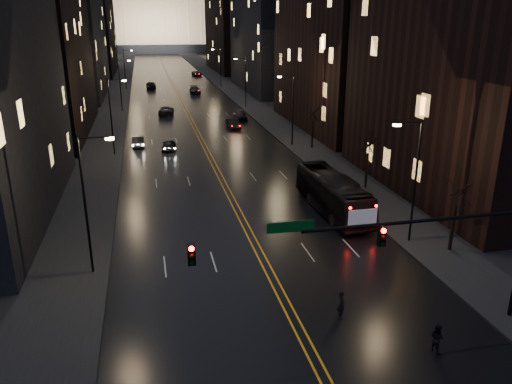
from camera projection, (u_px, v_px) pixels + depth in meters
ground at (307, 345)px, 24.76m from camera, size 900.00×900.00×0.00m
road at (168, 75)px, 144.67m from camera, size 20.00×320.00×0.02m
sidewalk_left at (118, 76)px, 141.79m from camera, size 8.00×320.00×0.16m
sidewalk_right at (216, 74)px, 147.51m from camera, size 8.00×320.00×0.16m
center_line at (168, 75)px, 144.67m from camera, size 0.62×320.00×0.01m
building_left_mid at (31, 30)px, 65.69m from camera, size 12.00×30.00×28.00m
building_left_far at (71, 47)px, 102.05m from camera, size 12.00×34.00×20.00m
building_left_dist at (91, 31)px, 145.68m from camera, size 12.00×40.00×24.00m
building_right_near at (470, 60)px, 43.57m from camera, size 12.00×26.00×24.00m
building_right_mid at (270, 31)px, 109.66m from camera, size 12.00×34.00×26.00m
building_right_dist at (233, 34)px, 154.60m from camera, size 12.00×40.00×22.00m
capitol at (153, 16)px, 249.75m from camera, size 90.00×50.00×58.50m
traffic_signal at (426, 241)px, 24.29m from camera, size 17.29×0.45×7.00m
streetlamp_right_near at (414, 176)px, 34.53m from camera, size 2.13×0.25×9.00m
streetlamp_left_near at (88, 199)px, 30.11m from camera, size 2.13×0.25×9.00m
streetlamp_right_mid at (291, 106)px, 62.20m from camera, size 2.13×0.25×9.00m
streetlamp_left_mid at (112, 113)px, 57.78m from camera, size 2.13×0.25×9.00m
streetlamp_right_far at (245, 79)px, 89.88m from camera, size 2.13×0.25×9.00m
streetlamp_left_far at (121, 83)px, 85.45m from camera, size 2.13×0.25×9.00m
streetlamp_right_dist at (220, 65)px, 117.55m from camera, size 2.13×0.25×9.00m
streetlamp_left_dist at (125, 67)px, 113.13m from camera, size 2.13×0.25×9.00m
tree_right_near at (458, 190)px, 33.32m from camera, size 2.40×2.40×6.65m
tree_right_mid at (369, 142)px, 46.23m from camera, size 2.40×2.40×6.65m
tree_right_far at (313, 113)px, 60.99m from camera, size 2.40×2.40×6.65m
bus at (333, 193)px, 41.60m from camera, size 3.00×11.42×3.16m
oncoming_car_a at (169, 145)px, 61.64m from camera, size 2.08×4.10×1.34m
oncoming_car_b at (138, 141)px, 63.24m from camera, size 1.53×4.20×1.37m
oncoming_car_c at (166, 110)px, 84.91m from camera, size 2.94×5.25×1.39m
oncoming_car_d at (151, 85)px, 116.54m from camera, size 2.27×5.45×1.57m
receding_car_a at (233, 123)px, 74.08m from camera, size 1.82×4.36×1.40m
receding_car_b at (240, 115)px, 80.04m from camera, size 2.09×4.88×1.64m
receding_car_c at (195, 90)px, 108.98m from camera, size 2.12×5.18×1.50m
receding_car_d at (197, 73)px, 142.89m from camera, size 2.67×5.08×1.36m
pedestrian_a at (341, 304)px, 26.77m from camera, size 0.46×0.64×1.67m
pedestrian_b at (437, 338)px, 24.08m from camera, size 0.61×0.83×1.53m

